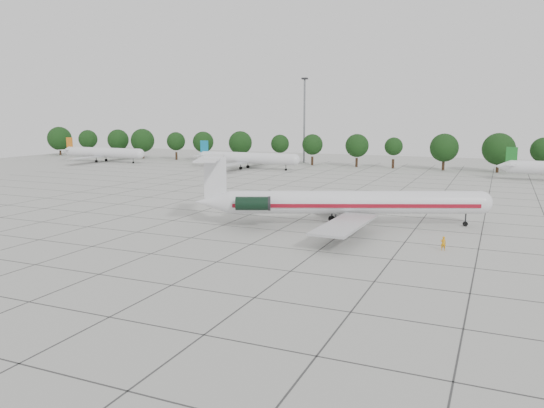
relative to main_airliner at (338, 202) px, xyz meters
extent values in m
plane|color=#B5B6AE|center=(-6.26, -5.64, -3.25)|extent=(260.00, 260.00, 0.00)
cube|color=#383838|center=(-6.26, 9.36, -3.24)|extent=(170.00, 170.00, 0.02)
cylinder|color=silver|center=(2.01, 0.85, -0.03)|extent=(31.69, 15.66, 3.04)
sphere|color=silver|center=(17.27, 7.28, -0.03)|extent=(3.04, 3.04, 3.04)
cone|color=silver|center=(-15.37, -6.48, -0.03)|extent=(5.42, 4.58, 3.04)
cube|color=maroon|center=(1.41, 2.26, -0.26)|extent=(29.69, 12.55, 0.51)
cube|color=maroon|center=(2.61, -0.57, -0.26)|extent=(29.69, 12.55, 0.51)
cube|color=#B7BABC|center=(-3.32, 7.58, -1.27)|extent=(13.07, 12.40, 0.28)
cube|color=#B7BABC|center=(3.11, -7.67, -1.27)|extent=(4.75, 13.95, 0.28)
cube|color=black|center=(-11.08, -2.43, 0.25)|extent=(2.33, 1.89, 0.23)
cylinder|color=black|center=(-11.33, -1.83, 0.25)|extent=(4.75, 3.33, 1.75)
cube|color=black|center=(-9.48, -6.24, 0.25)|extent=(2.33, 1.89, 0.23)
cylinder|color=black|center=(-9.23, -6.83, 0.25)|extent=(4.75, 3.33, 1.75)
cube|color=silver|center=(-14.94, -6.30, 3.19)|extent=(2.81, 1.38, 5.52)
cube|color=silver|center=(-15.54, -6.55, 5.77)|extent=(6.83, 11.24, 0.20)
cylinder|color=black|center=(15.57, 6.56, -2.37)|extent=(0.24, 0.24, 1.75)
cylinder|color=black|center=(15.57, 6.56, -2.93)|extent=(0.69, 0.49, 0.64)
cylinder|color=black|center=(-1.46, 1.98, -2.05)|extent=(0.29, 0.29, 1.66)
cylinder|color=black|center=(-1.46, 1.98, -2.79)|extent=(1.06, 0.87, 0.92)
cylinder|color=black|center=(0.40, -2.43, -2.05)|extent=(0.29, 0.29, 1.66)
cylinder|color=black|center=(0.40, -2.43, -2.79)|extent=(1.06, 0.87, 0.92)
imported|color=orange|center=(14.18, -7.74, -2.46)|extent=(0.65, 0.51, 1.58)
cylinder|color=silver|center=(-93.69, 63.02, -0.25)|extent=(27.20, 3.00, 3.00)
cube|color=#B7BABC|center=(-94.69, 63.02, -1.45)|extent=(3.50, 27.20, 0.25)
cube|color=#CB6815|center=(-107.13, 63.02, 2.35)|extent=(2.40, 0.25, 3.60)
cylinder|color=black|center=(-94.69, 65.22, -2.85)|extent=(0.80, 0.45, 0.80)
cylinder|color=black|center=(-94.69, 60.82, -2.85)|extent=(0.80, 0.45, 0.80)
cylinder|color=silver|center=(-43.67, 62.14, -0.25)|extent=(27.20, 3.00, 3.00)
cube|color=#B7BABC|center=(-44.67, 62.14, -1.45)|extent=(3.50, 27.20, 0.25)
cube|color=#0B719A|center=(-57.11, 62.14, 2.35)|extent=(2.40, 0.25, 3.60)
cylinder|color=black|center=(-44.67, 64.34, -2.85)|extent=(0.80, 0.45, 0.80)
cylinder|color=black|center=(-44.67, 59.94, -2.85)|extent=(0.80, 0.45, 0.80)
cube|color=#176B21|center=(21.49, 64.08, 2.35)|extent=(2.40, 0.25, 3.60)
cylinder|color=#332114|center=(-127.66, 79.36, -2.00)|extent=(0.70, 0.70, 2.50)
sphere|color=black|center=(-127.66, 79.36, 2.75)|extent=(8.44, 8.44, 8.44)
cylinder|color=#332114|center=(-114.47, 79.36, -2.00)|extent=(0.70, 0.70, 2.50)
sphere|color=black|center=(-114.47, 79.36, 2.75)|extent=(6.44, 6.44, 6.44)
cylinder|color=#332114|center=(-101.28, 79.36, -2.00)|extent=(0.70, 0.70, 2.50)
sphere|color=black|center=(-101.28, 79.36, 2.75)|extent=(7.14, 7.14, 7.14)
cylinder|color=#332114|center=(-91.09, 79.36, -2.00)|extent=(0.70, 0.70, 2.50)
sphere|color=black|center=(-91.09, 79.36, 2.75)|extent=(7.79, 7.79, 7.79)
cylinder|color=#332114|center=(-77.90, 79.36, -2.00)|extent=(0.70, 0.70, 2.50)
sphere|color=black|center=(-77.90, 79.36, 2.75)|extent=(5.94, 5.94, 5.94)
cylinder|color=#332114|center=(-67.71, 79.36, -2.00)|extent=(0.70, 0.70, 2.50)
sphere|color=black|center=(-67.71, 79.36, 2.75)|extent=(6.57, 6.57, 6.57)
cylinder|color=#332114|center=(-54.52, 79.36, -2.00)|extent=(0.70, 0.70, 2.50)
sphere|color=black|center=(-54.52, 79.36, 2.75)|extent=(7.15, 7.15, 7.15)
cylinder|color=#332114|center=(-41.33, 79.36, -2.00)|extent=(0.70, 0.70, 2.50)
sphere|color=black|center=(-41.33, 79.36, 2.75)|extent=(5.43, 5.43, 5.43)
cylinder|color=#332114|center=(-31.14, 79.36, -2.00)|extent=(0.70, 0.70, 2.50)
sphere|color=black|center=(-31.14, 79.36, 2.75)|extent=(5.99, 5.99, 5.99)
cylinder|color=#332114|center=(-17.95, 79.36, -2.00)|extent=(0.70, 0.70, 2.50)
sphere|color=black|center=(-17.95, 79.36, 2.75)|extent=(6.50, 6.50, 6.50)
cylinder|color=#332114|center=(-7.76, 79.36, -2.00)|extent=(0.70, 0.70, 2.50)
sphere|color=black|center=(-7.76, 79.36, 2.75)|extent=(4.93, 4.93, 4.93)
cylinder|color=#332114|center=(5.43, 79.36, -2.00)|extent=(0.70, 0.70, 2.50)
sphere|color=black|center=(5.43, 79.36, 2.75)|extent=(7.40, 7.40, 7.40)
cylinder|color=#332114|center=(18.62, 79.36, -2.00)|extent=(0.70, 0.70, 2.50)
sphere|color=black|center=(18.62, 79.36, 2.75)|extent=(8.08, 8.08, 8.08)
cylinder|color=#332114|center=(28.81, 79.36, -2.00)|extent=(0.70, 0.70, 2.50)
sphere|color=black|center=(28.81, 79.36, 2.75)|extent=(6.17, 6.17, 6.17)
cylinder|color=slate|center=(-36.26, 86.36, 9.25)|extent=(0.56, 0.56, 25.00)
cube|color=black|center=(-36.26, 86.36, 21.95)|extent=(1.60, 1.60, 0.50)
camera|label=1|loc=(19.37, -66.75, 11.46)|focal=35.00mm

